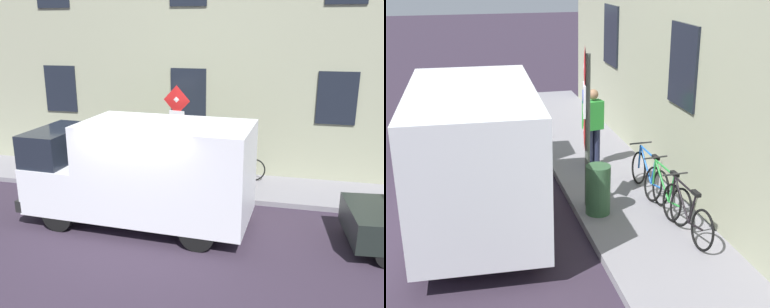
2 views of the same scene
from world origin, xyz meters
The scene contains 10 objects.
ground_plane centered at (0.00, 0.00, 0.00)m, with size 80.00×80.00×0.00m, color #2E2433.
sidewalk_slab centered at (3.16, 0.00, 0.07)m, with size 2.09×17.77×0.14m, color gray.
building_facade centered at (4.55, 0.00, 4.08)m, with size 0.75×15.77×8.17m.
sign_post_stacked centered at (2.32, -0.15, 1.93)m, with size 0.20×0.55×2.82m.
delivery_van centered at (0.41, 0.16, 1.33)m, with size 2.24×5.42×2.50m.
bicycle_black centered at (3.66, -1.61, 0.51)m, with size 0.46×1.71×0.89m.
bicycle_green centered at (3.66, -0.78, 0.51)m, with size 0.46×1.72×0.89m.
bicycle_blue centered at (3.66, 0.06, 0.51)m, with size 0.46×1.71×0.89m.
pedestrian centered at (3.00, 1.74, 1.07)m, with size 0.45×0.34×1.72m.
litter_bin centered at (2.46, -0.53, 0.59)m, with size 0.44×0.44×0.90m, color #2D5133.
Camera 1 is at (-8.32, -3.13, 4.48)m, focal length 39.40 mm.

